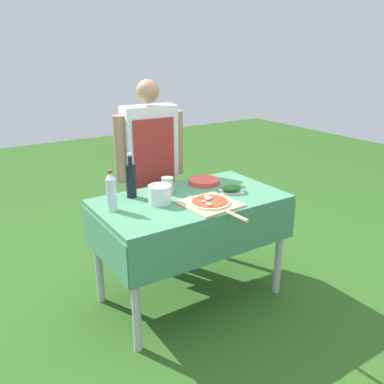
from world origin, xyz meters
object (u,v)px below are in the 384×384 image
Objects in this scene: mixing_tub at (160,194)px; water_bottle at (111,192)px; oil_bottle at (131,180)px; plate_stack at (204,181)px; person_cook at (150,161)px; pizza_on_peel at (211,203)px; herb_container at (231,189)px; sauce_jar at (168,186)px; prep_table at (190,213)px.

water_bottle is at bearing 169.70° from mixing_tub.
plate_stack is (0.60, -0.03, -0.11)m from oil_bottle.
oil_bottle reaches higher than water_bottle.
person_cook is 0.51m from oil_bottle.
oil_bottle is at bearing 127.01° from pizza_on_peel.
herb_container reaches higher than pizza_on_peel.
water_bottle is 1.11× the size of plate_stack.
mixing_tub reaches higher than plate_stack.
water_bottle reaches higher than pizza_on_peel.
plate_stack is (-0.06, 0.27, -0.01)m from herb_container.
sauce_jar is (-0.09, -0.44, -0.07)m from person_cook.
person_cook is at bearing 121.72° from plate_stack.
water_bottle is at bearing 150.79° from pizza_on_peel.
water_bottle is at bearing -143.23° from oil_bottle.
plate_stack is (0.22, 0.40, 0.00)m from pizza_on_peel.
herb_container is (0.31, -0.67, -0.10)m from person_cook.
prep_table is at bearing 97.69° from pizza_on_peel.
sauce_jar is at bearing 45.84° from mixing_tub.
mixing_tub is (0.32, -0.06, -0.06)m from water_bottle.
water_bottle reaches higher than plate_stack.
person_cook is 2.88× the size of pizza_on_peel.
water_bottle is (-0.58, 0.27, 0.11)m from pizza_on_peel.
prep_table is 0.84× the size of person_cook.
herb_container is at bearing -9.08° from mixing_tub.
pizza_on_peel is 0.58m from oil_bottle.
oil_bottle reaches higher than mixing_tub.
oil_bottle reaches higher than prep_table.
prep_table is 0.35m from herb_container.
plate_stack is at bearing 56.93° from pizza_on_peel.
herb_container is 0.55m from mixing_tub.
pizza_on_peel is 3.47× the size of mixing_tub.
plate_stack is 2.08× the size of sauce_jar.
water_bottle is 1.34× the size of herb_container.
plate_stack reaches higher than prep_table.
oil_bottle is at bearing 144.57° from prep_table.
prep_table is at bearing -35.43° from oil_bottle.
oil_bottle is 0.26m from water_bottle.
oil_bottle reaches higher than sauce_jar.
sauce_jar is (0.25, -0.06, -0.07)m from oil_bottle.
sauce_jar is (-0.08, 0.18, 0.16)m from prep_table.
water_bottle is 2.31× the size of sauce_jar.
mixing_tub reaches higher than sauce_jar.
herb_container is at bearing -30.82° from sauce_jar.
person_cook is 5.84× the size of water_bottle.
prep_table is 0.60m from water_bottle.
prep_table is 6.56× the size of herb_container.
person_cook reaches higher than water_bottle.
person_cook is 0.77m from water_bottle.
herb_container reaches higher than prep_table.
sauce_jar is at bearing 104.15° from pizza_on_peel.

